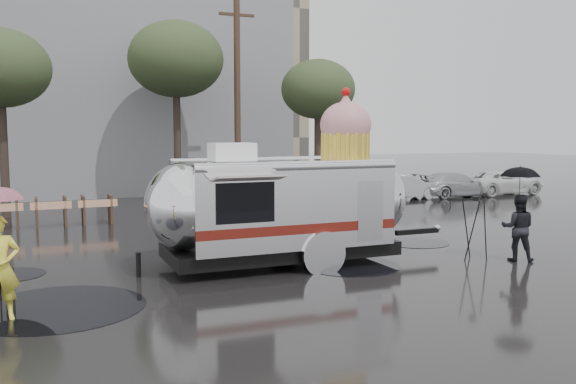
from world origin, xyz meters
name	(u,v)px	position (x,y,z in m)	size (l,w,h in m)	color
ground	(333,274)	(0.00, 0.00, 0.00)	(120.00, 120.00, 0.00)	black
puddles	(221,274)	(-2.32, 1.05, 0.01)	(12.46, 7.99, 0.01)	black
grey_building	(66,71)	(-4.00, 24.00, 6.50)	(22.00, 12.00, 13.00)	slate
utility_pole	(237,99)	(2.50, 14.00, 4.62)	(1.60, 0.28, 9.00)	#473323
tree_left	(0,69)	(-7.00, 13.00, 5.48)	(3.64, 3.64, 6.95)	#382D26
tree_mid	(176,60)	(0.00, 15.00, 6.34)	(4.20, 4.20, 8.03)	#382D26
tree_right	(318,90)	(6.00, 13.00, 5.06)	(3.36, 3.36, 6.42)	#382D26
barricade_row	(51,211)	(-5.55, 9.96, 0.52)	(4.30, 0.80, 1.00)	#473323
parked_cars	(434,183)	(11.78, 12.00, 0.72)	(13.20, 1.90, 1.50)	silver
airstream_trailer	(284,201)	(-0.57, 1.45, 1.54)	(8.15, 3.10, 4.39)	silver
person_right	(518,228)	(4.89, -0.54, 0.83)	(0.80, 0.44, 1.66)	black
umbrella_black	(520,182)	(4.89, -0.54, 1.97)	(1.23, 1.23, 2.39)	black
tripod	(475,221)	(4.02, 0.03, 0.97)	(0.66, 0.62, 1.60)	black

